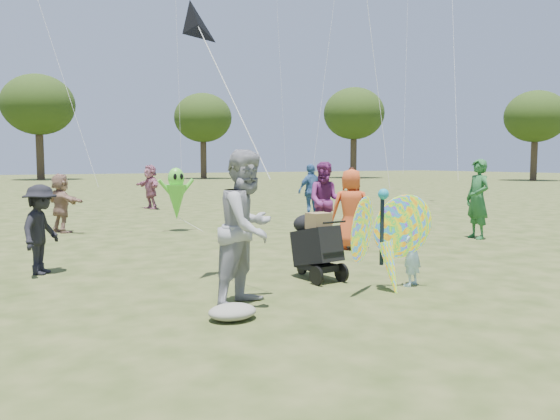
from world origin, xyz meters
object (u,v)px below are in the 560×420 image
object	(u,v)px
child_girl	(411,250)
crowd_d	(61,203)
crowd_e	(326,201)
crowd_a	(351,209)
alien_kite	(176,196)
crowd_b	(41,229)
crowd_h	(352,187)
jogging_stroller	(315,242)
crowd_j	(150,187)
crowd_f	(478,199)
crowd_c	(311,191)
adult_man	(247,228)
butterfly_kite	(385,240)

from	to	relation	value
child_girl	crowd_d	xyz separation A→B (m)	(-3.69, 9.40, 0.25)
child_girl	crowd_e	distance (m)	5.04
crowd_e	child_girl	bearing A→B (deg)	-74.27
crowd_a	crowd_d	size ratio (longest dim) A/B	1.10
crowd_d	alien_kite	xyz separation A→B (m)	(2.77, -1.29, 0.17)
crowd_d	alien_kite	distance (m)	3.06
crowd_a	crowd_e	world-z (taller)	crowd_e
crowd_b	child_girl	bearing A→B (deg)	-95.25
crowd_a	crowd_h	bearing A→B (deg)	-95.83
crowd_e	jogging_stroller	bearing A→B (deg)	-91.51
crowd_j	crowd_f	bearing A→B (deg)	9.89
crowd_c	crowd_j	distance (m)	7.25
adult_man	crowd_e	world-z (taller)	adult_man
child_girl	alien_kite	xyz separation A→B (m)	(-0.92, 8.11, 0.42)
crowd_c	crowd_h	world-z (taller)	crowd_c
crowd_e	butterfly_kite	bearing A→B (deg)	-79.90
crowd_h	jogging_stroller	distance (m)	14.51
child_girl	butterfly_kite	world-z (taller)	butterfly_kite
crowd_f	crowd_j	bearing A→B (deg)	-148.58
crowd_e	alien_kite	distance (m)	4.26
crowd_d	crowd_c	bearing A→B (deg)	-113.25
crowd_j	jogging_stroller	distance (m)	14.40
alien_kite	crowd_c	bearing A→B (deg)	11.97
crowd_c	crowd_d	xyz separation A→B (m)	(-7.87, 0.21, -0.12)
child_girl	adult_man	size ratio (longest dim) A/B	0.53
butterfly_kite	crowd_e	bearing A→B (deg)	64.71
crowd_a	jogging_stroller	bearing A→B (deg)	74.02
crowd_f	butterfly_kite	xyz separation A→B (m)	(-5.62, -3.10, -0.23)
crowd_a	crowd_b	world-z (taller)	crowd_a
crowd_j	alien_kite	xyz separation A→B (m)	(-1.46, -7.35, 0.08)
crowd_b	crowd_j	bearing A→B (deg)	8.35
child_girl	crowd_h	bearing A→B (deg)	-148.91
crowd_b	crowd_e	xyz separation A→B (m)	(6.49, 0.96, 0.19)
crowd_b	crowd_c	size ratio (longest dim) A/B	0.84
crowd_h	butterfly_kite	bearing A→B (deg)	42.76
crowd_h	alien_kite	world-z (taller)	alien_kite
butterfly_kite	crowd_j	bearing A→B (deg)	85.86
adult_man	jogging_stroller	distance (m)	1.91
child_girl	crowd_f	bearing A→B (deg)	-174.00
child_girl	crowd_h	world-z (taller)	crowd_h
alien_kite	crowd_a	bearing A→B (deg)	-64.71
crowd_j	jogging_stroller	size ratio (longest dim) A/B	1.63
adult_man	crowd_a	size ratio (longest dim) A/B	1.18
child_girl	butterfly_kite	xyz separation A→B (m)	(-0.58, -0.07, 0.21)
adult_man	crowd_b	xyz separation A→B (m)	(-2.15, 3.50, -0.27)
child_girl	alien_kite	world-z (taller)	alien_kite
adult_man	butterfly_kite	bearing A→B (deg)	-40.01
crowd_h	butterfly_kite	world-z (taller)	crowd_h
butterfly_kite	crowd_b	bearing A→B (deg)	137.67
crowd_b	crowd_d	size ratio (longest dim) A/B	0.96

